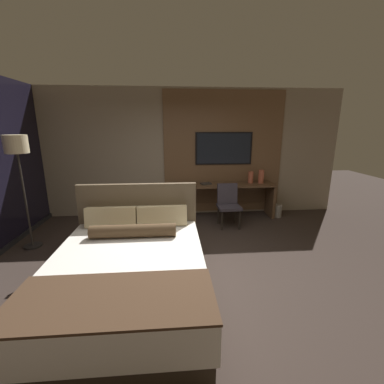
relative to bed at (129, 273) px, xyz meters
name	(u,v)px	position (x,y,z in m)	size (l,w,h in m)	color
ground_plane	(189,273)	(0.73, 0.48, -0.34)	(16.00, 16.00, 0.00)	#332823
wall_back_tv_panel	(187,153)	(0.88, 3.08, 1.06)	(7.20, 0.09, 2.80)	gray
bed	(129,273)	(0.00, 0.00, 0.00)	(1.73, 2.23, 1.18)	#33281E
desk	(224,193)	(1.68, 2.78, 0.19)	(2.17, 0.55, 0.76)	brown
tv	(224,148)	(1.68, 3.00, 1.17)	(1.27, 0.04, 0.71)	black
desk_chair	(228,202)	(1.65, 2.22, 0.17)	(0.46, 0.46, 0.86)	#38333D
floor_lamp	(18,154)	(-1.87, 1.51, 1.23)	(0.34, 0.34, 1.86)	#282623
vase_tall	(251,177)	(2.27, 2.79, 0.55)	(0.11, 0.11, 0.26)	#B2563D
vase_short	(261,177)	(2.50, 2.76, 0.57)	(0.12, 0.12, 0.30)	#B2563D
book	(206,184)	(1.26, 2.74, 0.43)	(0.26, 0.21, 0.03)	#332D28
waste_bin	(277,211)	(2.87, 2.64, -0.20)	(0.22, 0.22, 0.28)	gray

